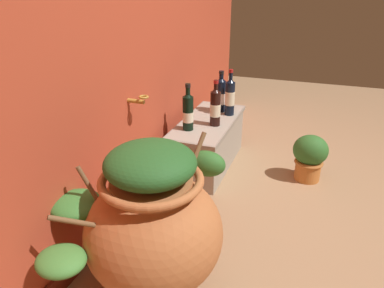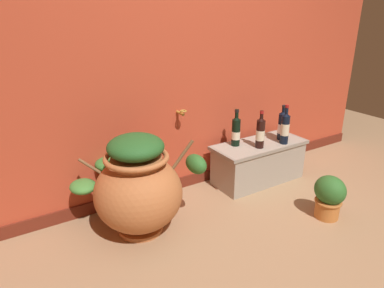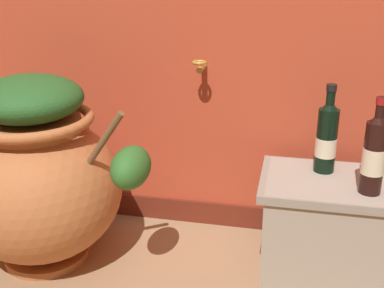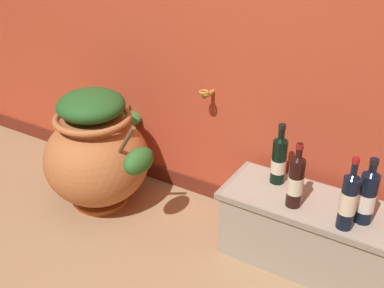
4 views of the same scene
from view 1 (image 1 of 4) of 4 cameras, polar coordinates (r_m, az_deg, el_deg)
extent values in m
plane|color=#9E7A56|center=(2.21, 18.93, -13.89)|extent=(7.00, 7.00, 0.00)
cube|color=maroon|center=(2.39, -8.11, -7.88)|extent=(4.40, 0.02, 0.10)
cylinder|color=#B28433|center=(2.05, -8.82, 6.68)|extent=(0.02, 0.10, 0.02)
torus|color=#B28433|center=(2.02, -7.62, 7.36)|extent=(0.06, 0.06, 0.01)
cylinder|color=#B26638|center=(1.85, -5.59, -20.64)|extent=(0.32, 0.32, 0.03)
ellipsoid|color=#B26638|center=(1.66, -6.00, -13.72)|extent=(0.61, 0.61, 0.53)
cylinder|color=#B26638|center=(1.53, -6.37, -6.98)|extent=(0.35, 0.35, 0.08)
torus|color=#B26638|center=(1.51, -6.44, -5.64)|extent=(0.44, 0.44, 0.04)
cylinder|color=brown|center=(1.49, -16.98, -11.82)|extent=(0.17, 0.19, 0.14)
ellipsoid|color=#428438|center=(1.56, -19.93, -16.91)|extent=(0.18, 0.20, 0.08)
cylinder|color=brown|center=(1.74, 0.37, -2.37)|extent=(0.18, 0.07, 0.24)
ellipsoid|color=#2D6628|center=(1.85, 2.28, -3.09)|extent=(0.12, 0.20, 0.14)
cylinder|color=brown|center=(1.63, -15.83, -6.52)|extent=(0.04, 0.10, 0.20)
ellipsoid|color=#387A33|center=(1.71, -17.73, -9.11)|extent=(0.23, 0.24, 0.09)
ellipsoid|color=#235623|center=(1.47, -6.58, -3.05)|extent=(0.38, 0.38, 0.16)
cube|color=#9E9384|center=(2.76, 2.50, 0.14)|extent=(0.83, 0.35, 0.37)
cube|color=gray|center=(2.70, 2.56, 3.42)|extent=(0.88, 0.37, 0.03)
cylinder|color=black|center=(2.48, -0.63, 4.83)|extent=(0.07, 0.07, 0.24)
cone|color=black|center=(2.44, -0.65, 7.72)|extent=(0.07, 0.07, 0.04)
cylinder|color=black|center=(2.43, -0.65, 8.45)|extent=(0.03, 0.03, 0.09)
cylinder|color=black|center=(2.42, -0.65, 9.20)|extent=(0.04, 0.04, 0.02)
cylinder|color=beige|center=(2.49, -0.63, 4.33)|extent=(0.08, 0.08, 0.07)
cylinder|color=black|center=(2.57, 3.69, 5.54)|extent=(0.07, 0.07, 0.24)
cone|color=black|center=(2.53, 3.77, 8.44)|extent=(0.07, 0.07, 0.04)
cylinder|color=black|center=(2.52, 3.79, 9.09)|extent=(0.03, 0.03, 0.08)
cylinder|color=maroon|center=(2.51, 3.81, 9.75)|extent=(0.03, 0.03, 0.02)
cylinder|color=beige|center=(2.57, 3.69, 5.37)|extent=(0.07, 0.07, 0.09)
cylinder|color=black|center=(2.79, 5.98, 7.10)|extent=(0.07, 0.07, 0.25)
cone|color=black|center=(2.75, 6.11, 9.88)|extent=(0.07, 0.07, 0.04)
cylinder|color=black|center=(2.74, 6.14, 10.62)|extent=(0.03, 0.03, 0.10)
cylinder|color=maroon|center=(2.73, 6.18, 11.37)|extent=(0.03, 0.03, 0.02)
cylinder|color=beige|center=(2.78, 5.98, 7.20)|extent=(0.07, 0.07, 0.10)
cylinder|color=black|center=(2.86, 4.55, 7.51)|extent=(0.08, 0.08, 0.24)
cone|color=black|center=(2.83, 4.64, 10.11)|extent=(0.08, 0.08, 0.04)
cylinder|color=black|center=(2.82, 4.66, 10.63)|extent=(0.03, 0.03, 0.08)
cylinder|color=black|center=(2.82, 4.68, 11.18)|extent=(0.04, 0.04, 0.02)
cylinder|color=silver|center=(2.87, 4.54, 7.19)|extent=(0.08, 0.08, 0.09)
cylinder|color=#C17033|center=(2.74, 17.75, -3.90)|extent=(0.18, 0.18, 0.15)
torus|color=#B2672E|center=(2.71, 17.92, -2.75)|extent=(0.20, 0.20, 0.02)
ellipsoid|color=#2D6628|center=(2.67, 18.18, -0.92)|extent=(0.21, 0.24, 0.22)
camera|label=2|loc=(1.47, 98.96, 3.62)|focal=32.91mm
camera|label=3|loc=(2.27, 45.04, 12.21)|focal=46.64mm
camera|label=4|loc=(3.12, 46.25, 24.28)|focal=43.86mm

